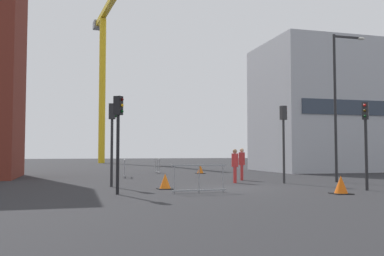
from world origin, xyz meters
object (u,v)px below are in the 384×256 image
(streetlamp_tall, at_px, (339,95))
(pedestrian_waiting, at_px, (242,162))
(construction_crane, at_px, (103,62))
(traffic_cone_on_verge, at_px, (165,182))
(traffic_light_crosswalk, at_px, (366,131))
(pedestrian_walking, at_px, (235,163))
(traffic_cone_striped, at_px, (200,169))
(traffic_light_corner, at_px, (118,128))
(traffic_light_verge, at_px, (284,131))
(traffic_light_median, at_px, (112,130))
(traffic_cone_orange, at_px, (341,185))

(streetlamp_tall, bearing_deg, pedestrian_waiting, 148.75)
(construction_crane, relative_size, traffic_cone_on_verge, 32.55)
(traffic_light_crosswalk, bearing_deg, pedestrian_walking, 124.62)
(traffic_light_crosswalk, height_order, pedestrian_walking, traffic_light_crosswalk)
(traffic_cone_on_verge, xyz_separation_m, traffic_cone_striped, (5.00, 11.72, -0.01))
(traffic_light_corner, bearing_deg, traffic_light_verge, 21.69)
(traffic_light_median, bearing_deg, traffic_light_corner, -91.00)
(traffic_light_corner, bearing_deg, traffic_light_median, 89.00)
(traffic_light_crosswalk, height_order, traffic_light_median, traffic_light_median)
(streetlamp_tall, distance_m, traffic_light_corner, 12.33)
(traffic_cone_on_verge, bearing_deg, traffic_light_corner, -141.10)
(streetlamp_tall, height_order, traffic_cone_on_verge, streetlamp_tall)
(traffic_light_verge, bearing_deg, traffic_light_median, 179.51)
(traffic_light_crosswalk, xyz_separation_m, traffic_light_median, (-9.84, 4.51, 0.09))
(streetlamp_tall, relative_size, pedestrian_walking, 4.54)
(streetlamp_tall, relative_size, traffic_light_corner, 2.12)
(streetlamp_tall, relative_size, traffic_light_verge, 2.00)
(streetlamp_tall, height_order, traffic_cone_striped, streetlamp_tall)
(traffic_light_corner, distance_m, pedestrian_waiting, 9.57)
(construction_crane, xyz_separation_m, traffic_light_corner, (-1.94, -43.35, -11.51))
(traffic_light_corner, bearing_deg, traffic_light_crosswalk, -6.05)
(pedestrian_waiting, bearing_deg, traffic_cone_striped, 91.39)
(traffic_light_crosswalk, height_order, pedestrian_waiting, traffic_light_crosswalk)
(pedestrian_walking, bearing_deg, traffic_light_crosswalk, -55.38)
(traffic_light_verge, distance_m, traffic_cone_striped, 10.41)
(construction_crane, height_order, streetlamp_tall, construction_crane)
(traffic_light_crosswalk, distance_m, traffic_cone_on_verge, 8.51)
(traffic_cone_on_verge, relative_size, traffic_cone_striped, 1.02)
(traffic_light_corner, xyz_separation_m, traffic_light_verge, (8.52, 3.39, 0.14))
(traffic_light_crosswalk, height_order, traffic_cone_orange, traffic_light_crosswalk)
(traffic_light_verge, bearing_deg, streetlamp_tall, -0.86)
(traffic_light_corner, bearing_deg, construction_crane, 87.44)
(pedestrian_walking, bearing_deg, traffic_light_corner, -145.76)
(traffic_cone_striped, height_order, traffic_cone_orange, traffic_cone_orange)
(construction_crane, relative_size, traffic_light_crosswalk, 5.88)
(traffic_light_corner, distance_m, traffic_light_verge, 9.17)
(pedestrian_walking, bearing_deg, traffic_cone_on_verge, -148.41)
(traffic_light_verge, relative_size, traffic_cone_striped, 6.07)
(construction_crane, height_order, traffic_light_crosswalk, construction_crane)
(traffic_light_median, bearing_deg, pedestrian_waiting, 19.24)
(traffic_light_crosswalk, xyz_separation_m, traffic_cone_striped, (-2.77, 14.50, -2.13))
(pedestrian_walking, bearing_deg, pedestrian_waiting, 58.37)
(traffic_light_median, bearing_deg, pedestrian_walking, 7.27)
(traffic_cone_on_verge, height_order, traffic_cone_orange, traffic_cone_orange)
(construction_crane, bearing_deg, traffic_light_verge, -80.66)
(traffic_cone_striped, bearing_deg, traffic_light_corner, -117.95)
(streetlamp_tall, xyz_separation_m, pedestrian_waiting, (-4.37, 2.65, -3.50))
(traffic_light_corner, relative_size, traffic_cone_orange, 5.32)
(traffic_light_crosswalk, relative_size, traffic_cone_orange, 5.25)
(pedestrian_waiting, bearing_deg, traffic_light_crosswalk, -69.85)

